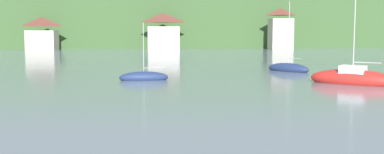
{
  "coord_description": "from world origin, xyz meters",
  "views": [
    {
      "loc": [
        -2.12,
        22.13,
        5.13
      ],
      "look_at": [
        0.0,
        48.25,
        2.32
      ],
      "focal_mm": 44.07,
      "sensor_mm": 36.0,
      "label": 1
    }
  ],
  "objects_px": {
    "shore_building_eastcentral": "(281,30)",
    "sailboat_far_7": "(353,79)",
    "sailboat_far_4": "(288,69)",
    "shore_building_westcentral": "(42,34)",
    "sailboat_far_3": "(144,77)",
    "shore_building_central": "(163,32)"
  },
  "relations": [
    {
      "from": "shore_building_central",
      "to": "shore_building_westcentral",
      "type": "bearing_deg",
      "value": -179.81
    },
    {
      "from": "shore_building_eastcentral",
      "to": "sailboat_far_3",
      "type": "distance_m",
      "value": 64.42
    },
    {
      "from": "sailboat_far_4",
      "to": "sailboat_far_7",
      "type": "height_order",
      "value": "sailboat_far_7"
    },
    {
      "from": "shore_building_central",
      "to": "sailboat_far_4",
      "type": "xyz_separation_m",
      "value": [
        13.34,
        -50.22,
        -3.65
      ]
    },
    {
      "from": "shore_building_central",
      "to": "sailboat_far_3",
      "type": "xyz_separation_m",
      "value": [
        -3.1,
        -57.99,
        -3.69
      ]
    },
    {
      "from": "sailboat_far_3",
      "to": "sailboat_far_4",
      "type": "height_order",
      "value": "sailboat_far_4"
    },
    {
      "from": "shore_building_westcentral",
      "to": "shore_building_eastcentral",
      "type": "distance_m",
      "value": 51.78
    },
    {
      "from": "shore_building_westcentral",
      "to": "shore_building_eastcentral",
      "type": "height_order",
      "value": "shore_building_eastcentral"
    },
    {
      "from": "shore_building_eastcentral",
      "to": "sailboat_far_4",
      "type": "distance_m",
      "value": 51.34
    },
    {
      "from": "shore_building_westcentral",
      "to": "sailboat_far_3",
      "type": "relative_size",
      "value": 1.24
    },
    {
      "from": "shore_building_westcentral",
      "to": "sailboat_far_3",
      "type": "bearing_deg",
      "value": -68.53
    },
    {
      "from": "shore_building_eastcentral",
      "to": "sailboat_far_3",
      "type": "height_order",
      "value": "shore_building_eastcentral"
    },
    {
      "from": "shore_building_central",
      "to": "sailboat_far_7",
      "type": "bearing_deg",
      "value": -75.94
    },
    {
      "from": "sailboat_far_4",
      "to": "shore_building_eastcentral",
      "type": "bearing_deg",
      "value": -54.49
    },
    {
      "from": "sailboat_far_4",
      "to": "sailboat_far_7",
      "type": "bearing_deg",
      "value": 150.37
    },
    {
      "from": "sailboat_far_7",
      "to": "shore_building_central",
      "type": "bearing_deg",
      "value": -38.85
    },
    {
      "from": "shore_building_eastcentral",
      "to": "sailboat_far_7",
      "type": "relative_size",
      "value": 0.9
    },
    {
      "from": "shore_building_central",
      "to": "sailboat_far_4",
      "type": "relative_size",
      "value": 0.97
    },
    {
      "from": "shore_building_westcentral",
      "to": "sailboat_far_4",
      "type": "distance_m",
      "value": 63.74
    },
    {
      "from": "sailboat_far_3",
      "to": "sailboat_far_7",
      "type": "distance_m",
      "value": 19.33
    },
    {
      "from": "shore_building_westcentral",
      "to": "sailboat_far_3",
      "type": "xyz_separation_m",
      "value": [
        22.78,
        -57.91,
        -3.26
      ]
    },
    {
      "from": "shore_building_eastcentral",
      "to": "sailboat_far_7",
      "type": "bearing_deg",
      "value": -99.36
    }
  ]
}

